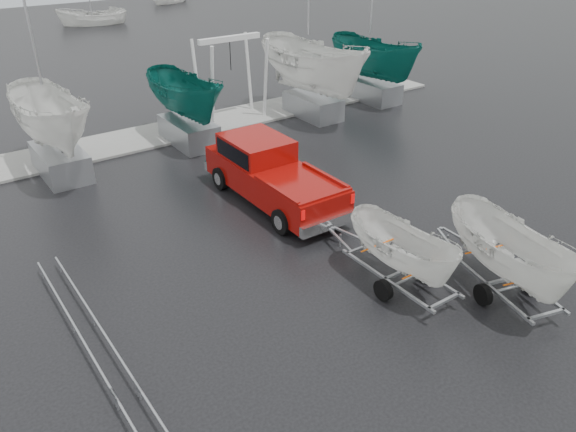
{
  "coord_description": "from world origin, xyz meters",
  "views": [
    {
      "loc": [
        -11.24,
        -11.09,
        9.32
      ],
      "look_at": [
        -2.58,
        1.1,
        1.2
      ],
      "focal_mm": 35.0,
      "sensor_mm": 36.0,
      "label": 1
    }
  ],
  "objects": [
    {
      "name": "ground_plane",
      "position": [
        0.0,
        0.0,
        0.0
      ],
      "size": [
        120.0,
        120.0,
        0.0
      ],
      "primitive_type": "plane",
      "color": "black",
      "rests_on": "ground"
    },
    {
      "name": "moored_boat_3",
      "position": [
        17.89,
        53.35,
        0.01
      ],
      "size": [
        3.03,
        3.0,
        10.98
      ],
      "rotation": [
        0.0,
        0.0,
        2.0
      ],
      "color": "silver",
      "rests_on": "ground"
    },
    {
      "name": "keelboat_1",
      "position": [
        -0.92,
        11.2,
        3.35
      ],
      "size": [
        2.14,
        3.2,
        6.79
      ],
      "color": "#96989E",
      "rests_on": "ground"
    },
    {
      "name": "keelboat_3",
      "position": [
        10.45,
        11.3,
        3.82
      ],
      "size": [
        2.41,
        3.2,
        10.58
      ],
      "color": "#96989E",
      "rests_on": "ground"
    },
    {
      "name": "trailer_hitched",
      "position": [
        -1.15,
        -2.3,
        2.36
      ],
      "size": [
        1.79,
        3.61,
        4.33
      ],
      "rotation": [
        0.0,
        0.0,
        -0.01
      ],
      "color": "#96989E",
      "rests_on": "ground"
    },
    {
      "name": "pickup_truck",
      "position": [
        -1.07,
        4.45,
        1.12
      ],
      "size": [
        2.44,
        6.46,
        2.14
      ],
      "rotation": [
        0.0,
        0.0,
        -0.01
      ],
      "color": "maroon",
      "rests_on": "ground"
    },
    {
      "name": "keelboat_0",
      "position": [
        -6.66,
        11.0,
        3.8
      ],
      "size": [
        2.39,
        3.2,
        10.56
      ],
      "color": "#96989E",
      "rests_on": "ground"
    },
    {
      "name": "boat_hoist",
      "position": [
        2.45,
        13.0,
        2.67
      ],
      "size": [
        3.3,
        2.18,
        4.12
      ],
      "color": "silver",
      "rests_on": "ground"
    },
    {
      "name": "dock",
      "position": [
        0.0,
        13.0,
        0.05
      ],
      "size": [
        30.0,
        3.0,
        0.12
      ],
      "primitive_type": "cube",
      "color": "#979791",
      "rests_on": "ground"
    },
    {
      "name": "trailer_parked",
      "position": [
        0.91,
        -4.2,
        2.74
      ],
      "size": [
        2.12,
        3.78,
        5.06
      ],
      "rotation": [
        0.0,
        0.0,
        -0.26
      ],
      "color": "#96989E",
      "rests_on": "ground"
    },
    {
      "name": "mast_rack_0",
      "position": [
        -9.0,
        1.0,
        0.35
      ],
      "size": [
        0.56,
        6.5,
        0.06
      ],
      "rotation": [
        0.0,
        0.0,
        1.57
      ],
      "color": "#96989E",
      "rests_on": "ground"
    },
    {
      "name": "moored_boat_2",
      "position": [
        5.59,
        44.11,
        0.01
      ],
      "size": [
        3.03,
        2.99,
        11.16
      ],
      "rotation": [
        0.0,
        0.0,
        4.42
      ],
      "color": "silver",
      "rests_on": "ground"
    },
    {
      "name": "keelboat_2",
      "position": [
        6.02,
        11.0,
        4.54
      ],
      "size": [
        2.85,
        3.2,
        11.03
      ],
      "color": "#96989E",
      "rests_on": "ground"
    }
  ]
}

